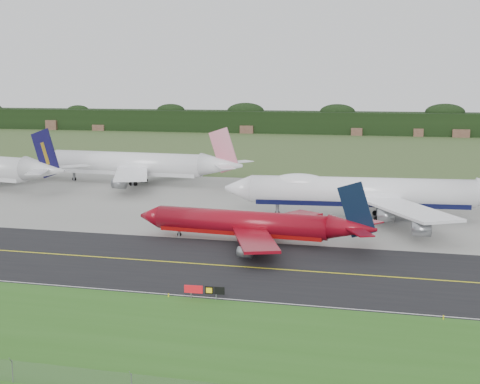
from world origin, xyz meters
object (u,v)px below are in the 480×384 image
object	(u,v)px
jet_ba_747	(372,192)
jet_red_737	(254,224)
jet_star_tail	(137,165)
taxiway_sign	(204,290)

from	to	relation	value
jet_ba_747	jet_red_737	xyz separation A→B (m)	(-19.06, -26.72, -2.21)
jet_red_737	jet_star_tail	bearing A→B (deg)	128.15
taxiway_sign	jet_ba_747	bearing A→B (deg)	72.75
jet_ba_747	jet_star_tail	world-z (taller)	jet_star_tail
jet_ba_747	jet_star_tail	xyz separation A→B (m)	(-65.87, 32.86, -0.03)
jet_red_737	jet_ba_747	bearing A→B (deg)	54.49
jet_ba_747	taxiway_sign	size ratio (longest dim) A/B	11.94
jet_red_737	taxiway_sign	world-z (taller)	jet_red_737
jet_star_tail	jet_ba_747	bearing A→B (deg)	-26.51
jet_star_tail	taxiway_sign	size ratio (longest dim) A/B	11.55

